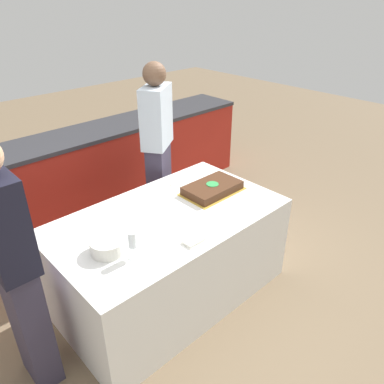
# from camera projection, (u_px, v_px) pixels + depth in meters

# --- Properties ---
(ground_plane) EXTENTS (14.00, 14.00, 0.00)m
(ground_plane) POSITION_uv_depth(u_px,v_px,m) (170.00, 291.00, 3.11)
(ground_plane) COLOR #7A664C
(back_counter) EXTENTS (4.40, 0.58, 0.92)m
(back_counter) POSITION_uv_depth(u_px,v_px,m) (71.00, 179.00, 3.90)
(back_counter) COLOR #A82319
(back_counter) RESTS_ON ground_plane
(dining_table) EXTENTS (1.73, 1.00, 0.75)m
(dining_table) POSITION_uv_depth(u_px,v_px,m) (169.00, 255.00, 2.93)
(dining_table) COLOR white
(dining_table) RESTS_ON ground_plane
(cake) EXTENTS (0.50, 0.32, 0.07)m
(cake) POSITION_uv_depth(u_px,v_px,m) (212.00, 188.00, 3.05)
(cake) COLOR gold
(cake) RESTS_ON dining_table
(plate_stack) EXTENTS (0.22, 0.22, 0.09)m
(plate_stack) POSITION_uv_depth(u_px,v_px,m) (108.00, 246.00, 2.35)
(plate_stack) COLOR white
(plate_stack) RESTS_ON dining_table
(wine_glass) EXTENTS (0.07, 0.07, 0.19)m
(wine_glass) POSITION_uv_depth(u_px,v_px,m) (132.00, 241.00, 2.26)
(wine_glass) COLOR white
(wine_glass) RESTS_ON dining_table
(side_plate_near_cake) EXTENTS (0.21, 0.21, 0.00)m
(side_plate_near_cake) POSITION_uv_depth(u_px,v_px,m) (179.00, 181.00, 3.22)
(side_plate_near_cake) COLOR white
(side_plate_near_cake) RESTS_ON dining_table
(utensil_pile) EXTENTS (0.13, 0.09, 0.02)m
(utensil_pile) POSITION_uv_depth(u_px,v_px,m) (193.00, 241.00, 2.46)
(utensil_pile) COLOR white
(utensil_pile) RESTS_ON dining_table
(person_cutting_cake) EXTENTS (0.41, 0.37, 1.69)m
(person_cutting_cake) POSITION_uv_depth(u_px,v_px,m) (158.00, 153.00, 3.45)
(person_cutting_cake) COLOR #383347
(person_cutting_cake) RESTS_ON ground_plane
(person_seated_left) EXTENTS (0.20, 0.34, 1.63)m
(person_seated_left) POSITION_uv_depth(u_px,v_px,m) (15.00, 272.00, 2.05)
(person_seated_left) COLOR #383347
(person_seated_left) RESTS_ON ground_plane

